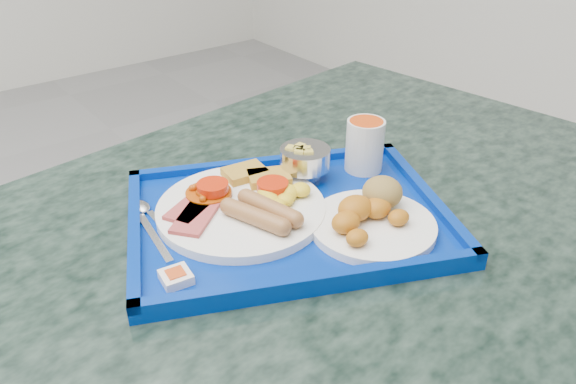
# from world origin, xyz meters

# --- Properties ---
(table) EXTENTS (1.43, 1.05, 0.83)m
(table) POSITION_xyz_m (0.85, -0.32, 0.61)
(table) COLOR gray
(table) RESTS_ON floor
(tray) EXTENTS (0.58, 0.51, 0.03)m
(tray) POSITION_xyz_m (0.81, -0.32, 0.84)
(tray) COLOR #032994
(tray) RESTS_ON table
(main_plate) EXTENTS (0.26, 0.26, 0.04)m
(main_plate) POSITION_xyz_m (0.76, -0.28, 0.86)
(main_plate) COLOR white
(main_plate) RESTS_ON tray
(bread_plate) EXTENTS (0.19, 0.19, 0.06)m
(bread_plate) POSITION_xyz_m (0.89, -0.42, 0.86)
(bread_plate) COLOR white
(bread_plate) RESTS_ON tray
(fruit_bowl) EXTENTS (0.08, 0.08, 0.06)m
(fruit_bowl) POSITION_xyz_m (0.90, -0.25, 0.88)
(fruit_bowl) COLOR silver
(fruit_bowl) RESTS_ON tray
(juice_cup) EXTENTS (0.07, 0.07, 0.09)m
(juice_cup) POSITION_xyz_m (1.00, -0.29, 0.89)
(juice_cup) COLOR white
(juice_cup) RESTS_ON tray
(spoon) EXTENTS (0.03, 0.17, 0.01)m
(spoon) POSITION_xyz_m (0.63, -0.19, 0.85)
(spoon) COLOR silver
(spoon) RESTS_ON tray
(knife) EXTENTS (0.03, 0.16, 0.00)m
(knife) POSITION_xyz_m (0.62, -0.24, 0.84)
(knife) COLOR silver
(knife) RESTS_ON tray
(jam_packet) EXTENTS (0.04, 0.04, 0.01)m
(jam_packet) POSITION_xyz_m (0.60, -0.36, 0.85)
(jam_packet) COLOR white
(jam_packet) RESTS_ON tray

